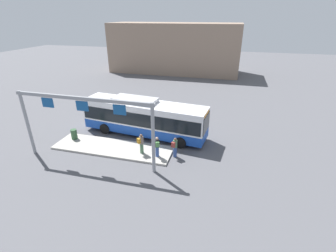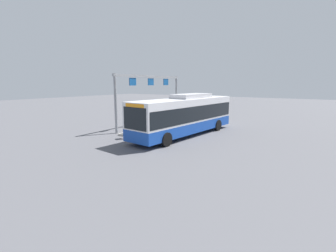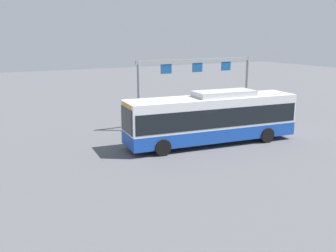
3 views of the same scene
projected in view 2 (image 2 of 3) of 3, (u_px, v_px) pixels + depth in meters
The scene contains 8 objects.
ground_plane at pixel (185, 135), 20.50m from camera, with size 120.00×120.00×0.00m, color #56565B.
platform_curb at pixel (165, 127), 23.60m from camera, with size 10.00×2.80×0.16m, color #B2ADA3.
bus_main at pixel (185, 114), 20.19m from camera, with size 11.69×3.81×3.46m.
person_boarding at pixel (128, 128), 19.03m from camera, with size 0.49×0.60×1.67m.
person_waiting_near at pixel (134, 123), 20.34m from camera, with size 0.50×0.60×1.67m.
person_waiting_mid at pixel (145, 121), 21.38m from camera, with size 0.53×0.61×1.67m.
platform_sign_gantry at pixel (151, 89), 24.75m from camera, with size 10.57×0.24×5.20m.
trash_bin at pixel (188, 118), 26.50m from camera, with size 0.52×0.52×0.90m, color #2D5133.
Camera 2 is at (17.60, 9.71, 4.35)m, focal length 25.62 mm.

